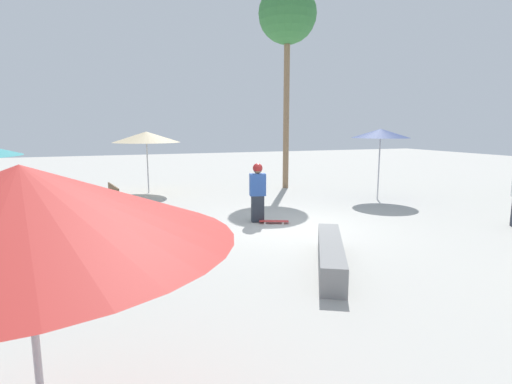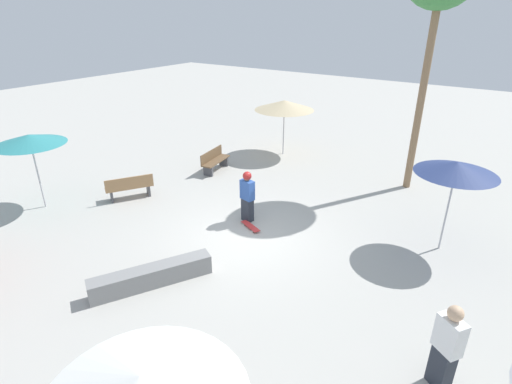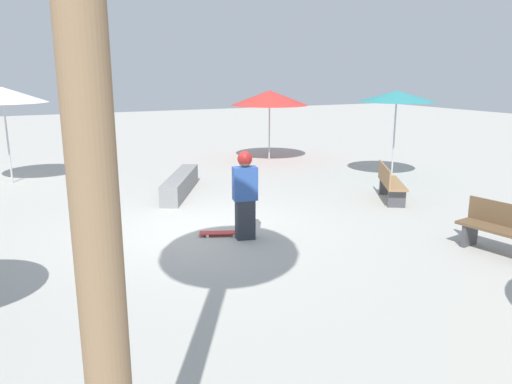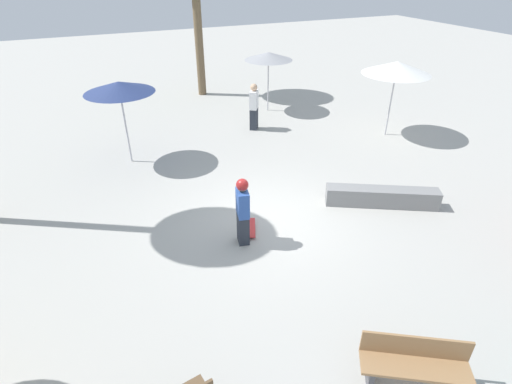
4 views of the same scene
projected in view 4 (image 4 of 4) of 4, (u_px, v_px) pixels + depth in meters
The scene contains 9 objects.
ground_plane at pixel (265, 221), 9.89m from camera, with size 60.00×60.00×0.00m, color #B2AFA8.
skater_main at pixel (243, 209), 8.73m from camera, with size 0.47×0.33×1.64m.
skateboard at pixel (251, 228), 9.55m from camera, with size 0.82×0.49×0.07m.
concrete_ledge at pixel (382, 197), 10.40m from camera, with size 1.77×2.73×0.49m.
bench_far at pixel (414, 364), 5.95m from camera, with size 1.21×1.59×0.85m.
shade_umbrella_grey at pixel (269, 56), 15.82m from camera, with size 1.92×1.92×2.38m.
shade_umbrella_navy at pixel (119, 87), 11.55m from camera, with size 2.04×2.04×2.55m.
shade_umbrella_white at pixel (397, 68), 13.44m from camera, with size 2.31×2.31×2.62m.
bystander_watching at pixel (254, 107), 14.70m from camera, with size 0.53×0.48×1.72m.
Camera 4 is at (7.35, -3.50, 5.67)m, focal length 28.00 mm.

